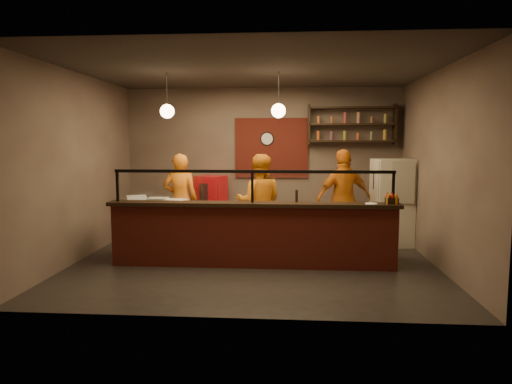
# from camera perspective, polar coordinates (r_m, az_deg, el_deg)

# --- Properties ---
(floor) EXTENTS (6.00, 6.00, 0.00)m
(floor) POSITION_cam_1_polar(r_m,az_deg,el_deg) (7.84, -0.27, -8.73)
(floor) COLOR black
(floor) RESTS_ON ground
(ceiling) EXTENTS (6.00, 6.00, 0.00)m
(ceiling) POSITION_cam_1_polar(r_m,az_deg,el_deg) (7.66, -0.29, 15.06)
(ceiling) COLOR #352F29
(ceiling) RESTS_ON wall_back
(wall_back) EXTENTS (6.00, 0.00, 6.00)m
(wall_back) POSITION_cam_1_polar(r_m,az_deg,el_deg) (10.07, 0.83, 3.82)
(wall_back) COLOR #6B5C4E
(wall_back) RESTS_ON floor
(wall_left) EXTENTS (0.00, 5.00, 5.00)m
(wall_left) POSITION_cam_1_polar(r_m,az_deg,el_deg) (8.37, -21.24, 2.91)
(wall_left) COLOR #6B5C4E
(wall_left) RESTS_ON floor
(wall_right) EXTENTS (0.00, 5.00, 5.00)m
(wall_right) POSITION_cam_1_polar(r_m,az_deg,el_deg) (7.93, 21.89, 2.72)
(wall_right) COLOR #6B5C4E
(wall_right) RESTS_ON floor
(wall_front) EXTENTS (6.00, 0.00, 6.00)m
(wall_front) POSITION_cam_1_polar(r_m,az_deg,el_deg) (5.10, -2.47, 1.46)
(wall_front) COLOR #6B5C4E
(wall_front) RESTS_ON floor
(brick_patch) EXTENTS (1.60, 0.04, 1.30)m
(brick_patch) POSITION_cam_1_polar(r_m,az_deg,el_deg) (10.03, 1.97, 5.52)
(brick_patch) COLOR maroon
(brick_patch) RESTS_ON wall_back
(service_counter) EXTENTS (4.60, 0.25, 1.00)m
(service_counter) POSITION_cam_1_polar(r_m,az_deg,el_deg) (7.43, -0.46, -5.60)
(service_counter) COLOR maroon
(service_counter) RESTS_ON floor
(counter_ledge) EXTENTS (4.70, 0.37, 0.06)m
(counter_ledge) POSITION_cam_1_polar(r_m,az_deg,el_deg) (7.34, -0.46, -1.55)
(counter_ledge) COLOR black
(counter_ledge) RESTS_ON service_counter
(worktop_cabinet) EXTENTS (4.60, 0.75, 0.85)m
(worktop_cabinet) POSITION_cam_1_polar(r_m,az_deg,el_deg) (7.93, -0.16, -5.39)
(worktop_cabinet) COLOR gray
(worktop_cabinet) RESTS_ON floor
(worktop) EXTENTS (4.60, 0.75, 0.05)m
(worktop) POSITION_cam_1_polar(r_m,az_deg,el_deg) (7.86, -0.16, -2.18)
(worktop) COLOR silver
(worktop) RESTS_ON worktop_cabinet
(sneeze_guard) EXTENTS (4.50, 0.05, 0.52)m
(sneeze_guard) POSITION_cam_1_polar(r_m,az_deg,el_deg) (7.30, -0.46, 1.10)
(sneeze_guard) COLOR white
(sneeze_guard) RESTS_ON counter_ledge
(wall_shelving) EXTENTS (1.84, 0.28, 0.85)m
(wall_shelving) POSITION_cam_1_polar(r_m,az_deg,el_deg) (9.96, 11.87, 8.26)
(wall_shelving) COLOR black
(wall_shelving) RESTS_ON wall_back
(wall_clock) EXTENTS (0.30, 0.04, 0.30)m
(wall_clock) POSITION_cam_1_polar(r_m,az_deg,el_deg) (10.02, 1.40, 6.66)
(wall_clock) COLOR black
(wall_clock) RESTS_ON wall_back
(pendant_left) EXTENTS (0.24, 0.24, 0.77)m
(pendant_left) POSITION_cam_1_polar(r_m,az_deg,el_deg) (8.04, -11.05, 9.88)
(pendant_left) COLOR black
(pendant_left) RESTS_ON ceiling
(pendant_right) EXTENTS (0.24, 0.24, 0.77)m
(pendant_right) POSITION_cam_1_polar(r_m,az_deg,el_deg) (7.77, 2.82, 10.12)
(pendant_right) COLOR black
(pendant_right) RESTS_ON ceiling
(cook_left) EXTENTS (0.69, 0.49, 1.81)m
(cook_left) POSITION_cam_1_polar(r_m,az_deg,el_deg) (9.08, -9.42, -0.94)
(cook_left) COLOR orange
(cook_left) RESTS_ON floor
(cook_mid) EXTENTS (0.89, 0.70, 1.81)m
(cook_mid) POSITION_cam_1_polar(r_m,az_deg,el_deg) (8.59, 0.40, -1.27)
(cook_mid) COLOR #CA7213
(cook_mid) RESTS_ON floor
(cook_right) EXTENTS (1.20, 0.80, 1.90)m
(cook_right) POSITION_cam_1_polar(r_m,az_deg,el_deg) (8.87, 10.93, -0.84)
(cook_right) COLOR #C66512
(cook_right) RESTS_ON floor
(fridge) EXTENTS (0.79, 0.75, 1.70)m
(fridge) POSITION_cam_1_polar(r_m,az_deg,el_deg) (9.32, 16.61, -1.26)
(fridge) COLOR beige
(fridge) RESTS_ON floor
(red_cooler) EXTENTS (0.71, 0.69, 1.31)m
(red_cooler) POSITION_cam_1_polar(r_m,az_deg,el_deg) (9.94, -5.64, -1.73)
(red_cooler) COLOR red
(red_cooler) RESTS_ON floor
(pizza_dough) EXTENTS (0.53, 0.53, 0.01)m
(pizza_dough) POSITION_cam_1_polar(r_m,az_deg,el_deg) (7.81, 1.75, -2.00)
(pizza_dough) COLOR beige
(pizza_dough) RESTS_ON worktop
(prep_tub_a) EXTENTS (0.34, 0.28, 0.17)m
(prep_tub_a) POSITION_cam_1_polar(r_m,az_deg,el_deg) (8.10, -12.15, -1.29)
(prep_tub_a) COLOR silver
(prep_tub_a) RESTS_ON worktop
(prep_tub_b) EXTENTS (0.42, 0.38, 0.17)m
(prep_tub_b) POSITION_cam_1_polar(r_m,az_deg,el_deg) (8.47, -14.71, -1.02)
(prep_tub_b) COLOR white
(prep_tub_b) RESTS_ON worktop
(prep_tub_c) EXTENTS (0.38, 0.32, 0.17)m
(prep_tub_c) POSITION_cam_1_polar(r_m,az_deg,el_deg) (7.81, -10.02, -1.51)
(prep_tub_c) COLOR white
(prep_tub_c) RESTS_ON worktop
(rolling_pin) EXTENTS (0.39, 0.15, 0.07)m
(rolling_pin) POSITION_cam_1_polar(r_m,az_deg,el_deg) (7.91, -4.54, -1.72)
(rolling_pin) COLOR yellow
(rolling_pin) RESTS_ON worktop
(condiment_caddy) EXTENTS (0.20, 0.17, 0.10)m
(condiment_caddy) POSITION_cam_1_polar(r_m,az_deg,el_deg) (7.47, 16.60, -1.05)
(condiment_caddy) COLOR black
(condiment_caddy) RESTS_ON counter_ledge
(pepper_mill) EXTENTS (0.05, 0.05, 0.20)m
(pepper_mill) POSITION_cam_1_polar(r_m,az_deg,el_deg) (7.38, 5.09, -0.50)
(pepper_mill) COLOR black
(pepper_mill) RESTS_ON counter_ledge
(small_plate) EXTENTS (0.21, 0.21, 0.01)m
(small_plate) POSITION_cam_1_polar(r_m,az_deg,el_deg) (7.37, 14.21, -1.43)
(small_plate) COLOR white
(small_plate) RESTS_ON counter_ledge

